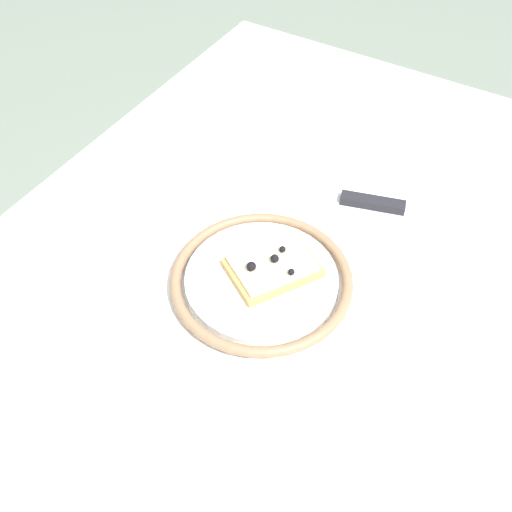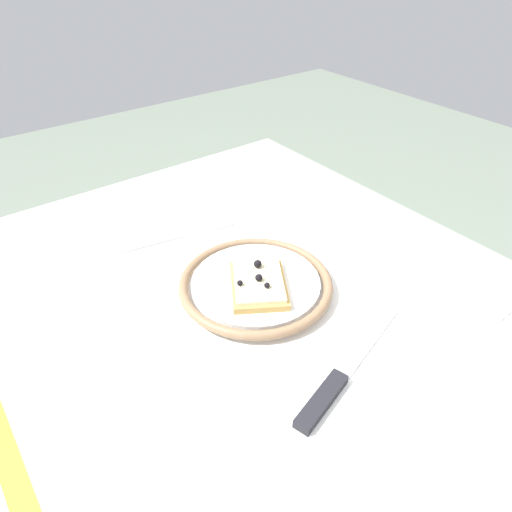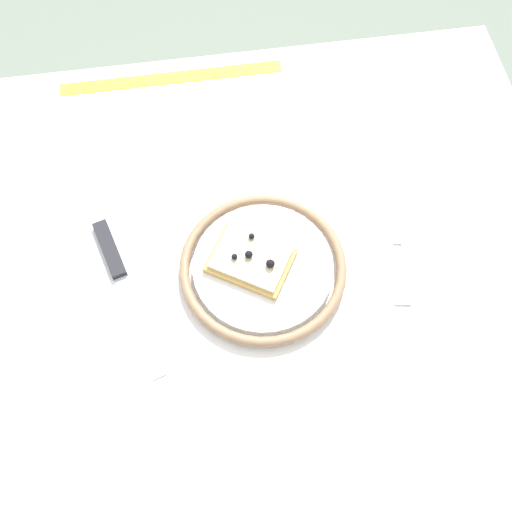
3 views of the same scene
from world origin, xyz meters
The scene contains 7 objects.
ground_plane centered at (0.00, 0.00, 0.00)m, with size 6.00×6.00×0.00m, color slate.
dining_table centered at (0.00, 0.00, 0.65)m, with size 1.01×0.77×0.74m.
plate centered at (-0.06, 0.02, 0.75)m, with size 0.23×0.23×0.02m.
pizza_slice_near centered at (-0.04, 0.01, 0.77)m, with size 0.13×0.12×0.03m.
knife centered at (0.13, -0.01, 0.75)m, with size 0.09×0.24×0.01m.
fork centered at (-0.25, 0.00, 0.75)m, with size 0.05×0.20×0.00m.
napkin centered at (0.12, 0.29, 0.75)m, with size 0.14×0.11×0.00m, color white.
Camera 1 is at (-0.47, -0.22, 1.33)m, focal length 42.66 mm.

